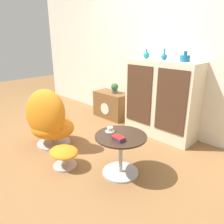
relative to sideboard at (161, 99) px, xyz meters
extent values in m
plane|color=olive|center=(-0.35, -1.35, -0.60)|extent=(12.00, 12.00, 0.00)
cube|color=silver|center=(-0.35, 0.25, 0.70)|extent=(6.40, 0.06, 2.60)
cube|color=beige|center=(0.00, 0.00, 0.00)|extent=(1.14, 0.43, 1.20)
cube|color=#472D1E|center=(-0.28, -0.22, 0.06)|extent=(0.48, 0.01, 0.91)
cube|color=#472D1E|center=(0.28, -0.22, 0.06)|extent=(0.48, 0.01, 0.91)
cube|color=brown|center=(-1.13, 0.03, -0.35)|extent=(0.69, 0.37, 0.50)
cylinder|color=beige|center=(-1.13, -0.16, -0.39)|extent=(0.22, 0.01, 0.22)
cylinder|color=#B7B7BC|center=(-0.93, -1.40, -0.59)|extent=(0.48, 0.48, 0.02)
cylinder|color=#B7B7BC|center=(-0.93, -1.40, -0.53)|extent=(0.06, 0.06, 0.08)
ellipsoid|color=orange|center=(-0.93, -1.40, -0.34)|extent=(0.81, 0.75, 0.31)
ellipsoid|color=orange|center=(-0.89, -1.51, -0.07)|extent=(0.76, 0.61, 0.71)
cylinder|color=#B7B7BC|center=(-0.31, -1.62, -0.59)|extent=(0.29, 0.29, 0.02)
cylinder|color=#B7B7BC|center=(-0.31, -1.62, -0.51)|extent=(0.04, 0.04, 0.13)
ellipsoid|color=orange|center=(-0.31, -1.62, -0.40)|extent=(0.39, 0.33, 0.09)
cylinder|color=#B7B7BC|center=(0.28, -1.24, -0.59)|extent=(0.42, 0.42, 0.02)
cylinder|color=#B7B7BC|center=(0.28, -1.24, -0.36)|extent=(0.04, 0.04, 0.45)
cylinder|color=#332319|center=(0.28, -1.24, -0.12)|extent=(0.58, 0.58, 0.02)
ellipsoid|color=teal|center=(-0.33, 0.00, 0.65)|extent=(0.10, 0.10, 0.10)
cylinder|color=teal|center=(-0.33, 0.00, 0.72)|extent=(0.03, 0.03, 0.05)
ellipsoid|color=#196699|center=(-0.01, 0.00, 0.64)|extent=(0.09, 0.09, 0.09)
cylinder|color=#196699|center=(-0.01, 0.00, 0.72)|extent=(0.03, 0.03, 0.08)
cylinder|color=#196699|center=(0.32, 0.00, 0.64)|extent=(0.14, 0.14, 0.09)
cylinder|color=#196699|center=(0.32, 0.00, 0.71)|extent=(0.05, 0.05, 0.05)
cylinder|color=#4C4C51|center=(-1.05, 0.03, -0.07)|extent=(0.11, 0.11, 0.06)
sphere|color=#2D6638|center=(-1.05, 0.03, 0.02)|extent=(0.14, 0.14, 0.14)
cylinder|color=white|center=(0.12, -1.25, -0.11)|extent=(0.11, 0.11, 0.01)
cylinder|color=white|center=(0.12, -1.25, -0.09)|extent=(0.07, 0.07, 0.06)
cube|color=#1E478C|center=(0.34, -1.34, -0.11)|extent=(0.14, 0.10, 0.02)
cube|color=red|center=(0.34, -1.34, -0.08)|extent=(0.14, 0.09, 0.02)
camera|label=1|loc=(1.77, -2.87, 0.94)|focal=35.00mm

